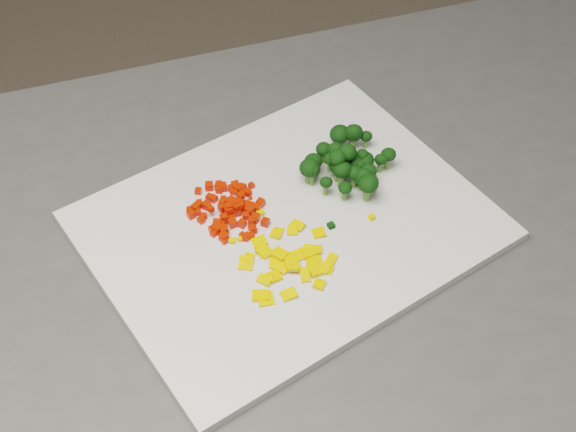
{
  "coord_description": "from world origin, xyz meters",
  "views": [
    {
      "loc": [
        -0.29,
        -0.5,
        1.54
      ],
      "look_at": [
        -0.31,
        0.06,
        0.92
      ],
      "focal_mm": 50.0,
      "sensor_mm": 36.0,
      "label": 1
    }
  ],
  "objects_px": {
    "cutting_board": "(288,226)",
    "carrot_pile": "(227,204)",
    "broccoli_pile": "(342,154)",
    "pepper_pile": "(288,258)"
  },
  "relations": [
    {
      "from": "carrot_pile",
      "to": "cutting_board",
      "type": "bearing_deg",
      "value": -10.66
    },
    {
      "from": "cutting_board",
      "to": "pepper_pile",
      "type": "relative_size",
      "value": 3.88
    },
    {
      "from": "broccoli_pile",
      "to": "carrot_pile",
      "type": "bearing_deg",
      "value": -150.28
    },
    {
      "from": "carrot_pile",
      "to": "broccoli_pile",
      "type": "height_order",
      "value": "broccoli_pile"
    },
    {
      "from": "carrot_pile",
      "to": "broccoli_pile",
      "type": "xyz_separation_m",
      "value": [
        0.12,
        0.07,
        0.01
      ]
    },
    {
      "from": "cutting_board",
      "to": "broccoli_pile",
      "type": "bearing_deg",
      "value": 55.5
    },
    {
      "from": "cutting_board",
      "to": "carrot_pile",
      "type": "bearing_deg",
      "value": 169.34
    },
    {
      "from": "cutting_board",
      "to": "broccoli_pile",
      "type": "distance_m",
      "value": 0.1
    },
    {
      "from": "pepper_pile",
      "to": "cutting_board",
      "type": "bearing_deg",
      "value": 92.08
    },
    {
      "from": "cutting_board",
      "to": "carrot_pile",
      "type": "height_order",
      "value": "carrot_pile"
    }
  ]
}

